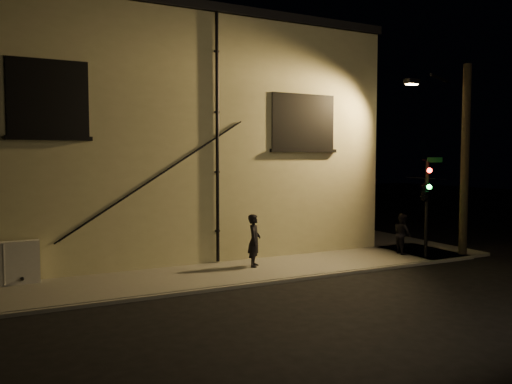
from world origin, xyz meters
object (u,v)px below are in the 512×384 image
traffic_signal (425,190)px  streetlamp_pole (462,156)px  pedestrian_b (402,234)px  utility_cabinet (4,264)px  pedestrian_a (254,240)px

traffic_signal → streetlamp_pole: (1.76, -0.00, 1.23)m
pedestrian_b → utility_cabinet: bearing=97.6°
pedestrian_b → streetlamp_pole: (1.86, -0.98, 2.89)m
streetlamp_pole → traffic_signal: bearing=180.0°
pedestrian_a → traffic_signal: size_ratio=0.48×
traffic_signal → streetlamp_pole: size_ratio=0.51×
pedestrian_a → traffic_signal: traffic_signal is taller
traffic_signal → pedestrian_a: bearing=166.7°
pedestrian_a → traffic_signal: bearing=-69.5°
pedestrian_b → streetlamp_pole: bearing=-104.4°
utility_cabinet → traffic_signal: 13.66m
pedestrian_b → pedestrian_a: bearing=99.1°
utility_cabinet → pedestrian_b: bearing=-5.8°
utility_cabinet → pedestrian_a: bearing=-7.0°
pedestrian_b → traffic_signal: 1.93m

